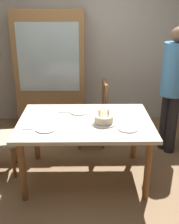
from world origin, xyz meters
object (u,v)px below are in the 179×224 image
object	(u,v)px
chair_spindle_back	(93,115)
dining_table	(85,127)
birthday_cake	(104,120)
plate_near_guest	(128,128)
person_guest	(173,84)
plate_far_side	(79,112)
china_cabinet	(51,71)
plate_near_celebrant	(46,129)

from	to	relation	value
chair_spindle_back	dining_table	bearing A→B (deg)	-97.39
birthday_cake	plate_near_guest	world-z (taller)	birthday_cake
birthday_cake	plate_near_guest	distance (m)	0.29
plate_near_guest	person_guest	distance (m)	1.15
plate_far_side	plate_near_guest	size ratio (longest dim) A/B	1.00
birthday_cake	dining_table	bearing A→B (deg)	156.27
dining_table	birthday_cake	distance (m)	0.26
plate_far_side	person_guest	world-z (taller)	person_guest
dining_table	china_cabinet	distance (m)	1.68
plate_near_celebrant	person_guest	xyz separation A→B (m)	(1.58, 0.88, 0.23)
plate_far_side	plate_near_guest	bearing A→B (deg)	-41.82
chair_spindle_back	person_guest	world-z (taller)	person_guest
plate_near_celebrant	chair_spindle_back	world-z (taller)	chair_spindle_back
plate_near_celebrant	china_cabinet	xyz separation A→B (m)	(-0.14, 1.79, 0.20)
birthday_cake	china_cabinet	world-z (taller)	china_cabinet
dining_table	birthday_cake	world-z (taller)	birthday_cake
plate_near_guest	china_cabinet	size ratio (longest dim) A/B	0.12
chair_spindle_back	person_guest	xyz separation A→B (m)	(1.05, -0.20, 0.52)
birthday_cake	person_guest	bearing A→B (deg)	37.46
plate_near_celebrant	plate_near_guest	size ratio (longest dim) A/B	1.00
plate_near_celebrant	china_cabinet	world-z (taller)	china_cabinet
plate_far_side	china_cabinet	xyz separation A→B (m)	(-0.48, 1.32, 0.20)
person_guest	china_cabinet	distance (m)	1.95
plate_far_side	china_cabinet	world-z (taller)	china_cabinet
plate_near_guest	chair_spindle_back	xyz separation A→B (m)	(-0.34, 1.08, -0.29)
dining_table	chair_spindle_back	xyz separation A→B (m)	(0.11, 0.85, -0.20)
plate_near_guest	china_cabinet	world-z (taller)	china_cabinet
dining_table	person_guest	size ratio (longest dim) A/B	0.88
person_guest	dining_table	bearing A→B (deg)	-151.05
dining_table	chair_spindle_back	world-z (taller)	chair_spindle_back
plate_far_side	birthday_cake	bearing A→B (deg)	-49.26
plate_far_side	chair_spindle_back	xyz separation A→B (m)	(0.19, 0.61, -0.29)
dining_table	china_cabinet	xyz separation A→B (m)	(-0.56, 1.56, 0.29)
chair_spindle_back	china_cabinet	world-z (taller)	china_cabinet
dining_table	plate_near_celebrant	size ratio (longest dim) A/B	6.84
birthday_cake	plate_near_guest	size ratio (longest dim) A/B	1.27
china_cabinet	plate_far_side	bearing A→B (deg)	-69.95
plate_near_celebrant	person_guest	world-z (taller)	person_guest
plate_near_guest	person_guest	size ratio (longest dim) A/B	0.13
birthday_cake	chair_spindle_back	xyz separation A→B (m)	(-0.10, 0.94, -0.33)
plate_near_guest	person_guest	bearing A→B (deg)	51.02
birthday_cake	person_guest	world-z (taller)	person_guest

